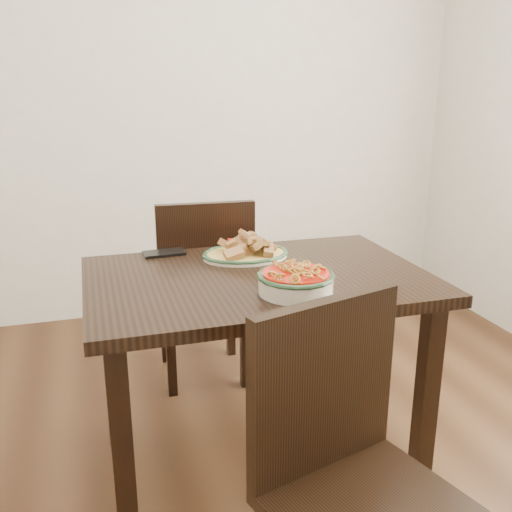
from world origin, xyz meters
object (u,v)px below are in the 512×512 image
object	(u,v)px
chair_near	(350,469)
smartphone	(164,253)
chair_far	(204,283)
noodle_bowl	(296,279)
fish_plate	(245,246)
dining_table	(258,304)

from	to	relation	value
chair_near	smartphone	size ratio (longest dim) A/B	5.77
chair_far	noodle_bowl	size ratio (longest dim) A/B	3.70
chair_near	noodle_bowl	distance (m)	0.60
fish_plate	smartphone	world-z (taller)	fish_plate
dining_table	chair_near	distance (m)	0.73
noodle_bowl	dining_table	bearing A→B (deg)	107.36
dining_table	smartphone	world-z (taller)	smartphone
noodle_bowl	fish_plate	bearing A→B (deg)	96.81
chair_near	chair_far	bearing A→B (deg)	76.47
chair_near	smartphone	xyz separation A→B (m)	(-0.28, 1.05, 0.26)
chair_far	noodle_bowl	distance (m)	0.92
dining_table	fish_plate	bearing A→B (deg)	86.05
chair_far	smartphone	xyz separation A→B (m)	(-0.22, -0.34, 0.26)
dining_table	noodle_bowl	world-z (taller)	noodle_bowl
chair_far	smartphone	size ratio (longest dim) A/B	5.77
dining_table	smartphone	bearing A→B (deg)	129.30
chair_far	noodle_bowl	bearing A→B (deg)	100.73
chair_far	chair_near	distance (m)	1.38
chair_far	noodle_bowl	world-z (taller)	chair_far
fish_plate	noodle_bowl	distance (m)	0.40
fish_plate	smartphone	distance (m)	0.31
chair_far	smartphone	world-z (taller)	chair_far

